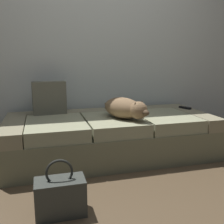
% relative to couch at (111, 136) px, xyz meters
% --- Properties ---
extents(ground_plane, '(10.00, 10.00, 0.00)m').
position_rel_couch_xyz_m(ground_plane, '(0.00, -1.04, -0.21)').
color(ground_plane, brown).
extents(back_wall, '(6.40, 0.10, 2.80)m').
position_rel_couch_xyz_m(back_wall, '(0.00, 0.57, 1.19)').
color(back_wall, silver).
rests_on(back_wall, ground).
extents(couch, '(2.07, 0.93, 0.42)m').
position_rel_couch_xyz_m(couch, '(0.00, 0.00, 0.00)').
color(couch, '#727256').
rests_on(couch, ground).
extents(dog_tan, '(0.42, 0.57, 0.20)m').
position_rel_couch_xyz_m(dog_tan, '(0.10, -0.15, 0.31)').
color(dog_tan, olive).
rests_on(dog_tan, couch).
extents(tv_remote, '(0.09, 0.16, 0.02)m').
position_rel_couch_xyz_m(tv_remote, '(0.94, 0.15, 0.22)').
color(tv_remote, black).
rests_on(tv_remote, couch).
extents(throw_pillow, '(0.35, 0.14, 0.34)m').
position_rel_couch_xyz_m(throw_pillow, '(-0.59, 0.26, 0.38)').
color(throw_pillow, '#626050').
rests_on(throw_pillow, couch).
extents(handbag, '(0.32, 0.18, 0.38)m').
position_rel_couch_xyz_m(handbag, '(-0.59, -0.94, -0.08)').
color(handbag, '#383C37').
rests_on(handbag, ground).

